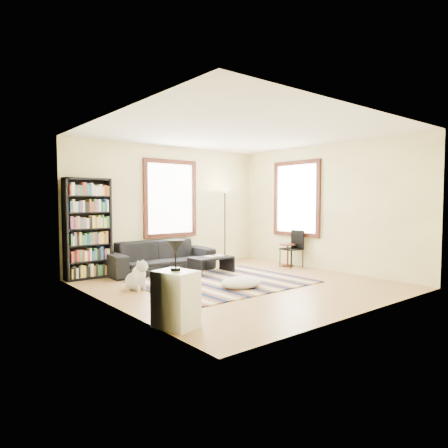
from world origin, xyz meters
TOP-DOWN VIEW (x-y plane):
  - floor at (0.00, 0.00)m, footprint 5.00×5.00m
  - ceiling at (0.00, 0.00)m, footprint 5.00×5.00m
  - wall_back at (0.00, 2.55)m, footprint 5.00×0.10m
  - wall_front at (0.00, -2.55)m, footprint 5.00×0.10m
  - wall_left at (-2.55, 0.00)m, footprint 0.10×5.00m
  - wall_right at (2.55, 0.00)m, footprint 0.10×5.00m
  - window_back at (0.00, 2.47)m, footprint 1.20×0.06m
  - window_right at (2.47, 0.80)m, footprint 0.06×1.20m
  - rug at (-0.14, 0.33)m, footprint 3.00×2.40m
  - sofa at (-0.52, 2.05)m, footprint 2.37×1.04m
  - bookshelf at (-2.00, 2.32)m, footprint 0.90×0.30m
  - coffee_table at (0.21, 1.19)m, footprint 0.97×0.63m
  - book_a at (0.11, 1.19)m, footprint 0.23×0.18m
  - book_b at (0.36, 1.24)m, footprint 0.24×0.28m
  - floor_cushion at (-0.22, -0.25)m, footprint 0.84×0.65m
  - floor_lamp at (1.37, 2.15)m, footprint 0.33×0.33m
  - side_table at (2.20, 0.82)m, footprint 0.47×0.47m
  - folding_chair at (2.15, 0.66)m, footprint 0.44×0.43m
  - white_cabinet at (-2.30, -1.39)m, footprint 0.50×0.58m
  - table_lamp at (-2.30, -1.39)m, footprint 0.29×0.29m
  - dog at (-1.75, 0.79)m, footprint 0.50×0.60m

SIDE VIEW (x-z plane):
  - floor at x=0.00m, z-range -0.10..0.00m
  - rug at x=-0.14m, z-range 0.00..0.02m
  - floor_cushion at x=-0.22m, z-range 0.00..0.20m
  - coffee_table at x=0.21m, z-range 0.00..0.36m
  - dog at x=-1.75m, z-range 0.00..0.52m
  - side_table at x=2.20m, z-range 0.00..0.54m
  - sofa at x=-0.52m, z-range 0.00..0.68m
  - white_cabinet at x=-2.30m, z-range 0.00..0.70m
  - book_b at x=0.36m, z-range 0.36..0.38m
  - book_a at x=0.11m, z-range 0.36..0.38m
  - folding_chair at x=2.15m, z-range 0.00..0.86m
  - table_lamp at x=-2.30m, z-range 0.70..1.08m
  - floor_lamp at x=1.37m, z-range 0.00..1.86m
  - bookshelf at x=-2.00m, z-range 0.00..2.00m
  - wall_back at x=0.00m, z-range 0.00..2.80m
  - wall_front at x=0.00m, z-range 0.00..2.80m
  - wall_left at x=-2.55m, z-range 0.00..2.80m
  - wall_right at x=2.55m, z-range 0.00..2.80m
  - window_back at x=0.00m, z-range 0.80..2.40m
  - window_right at x=2.47m, z-range 0.80..2.40m
  - ceiling at x=0.00m, z-range 2.80..2.90m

